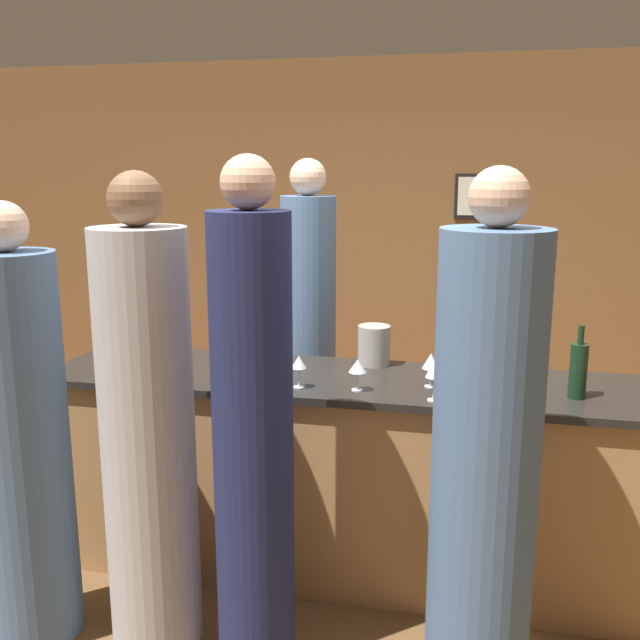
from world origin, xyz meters
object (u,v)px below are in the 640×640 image
object	(u,v)px
bartender	(309,345)
ice_bucket	(374,345)
guest_1	(148,435)
wine_bottle_0	(578,370)
guest_2	(253,437)
guest_3	(23,445)
guest_0	(485,469)

from	to	relation	value
bartender	ice_bucket	world-z (taller)	bartender
guest_1	wine_bottle_0	world-z (taller)	guest_1
guest_1	ice_bucket	distance (m)	1.24
guest_1	guest_2	distance (m)	0.46
wine_bottle_0	bartender	bearing A→B (deg)	149.47
guest_1	guest_3	size ratio (longest dim) A/B	1.06
guest_1	wine_bottle_0	distance (m)	1.83
bartender	guest_3	distance (m)	1.73
bartender	wine_bottle_0	bearing A→B (deg)	149.47
wine_bottle_0	ice_bucket	xyz separation A→B (m)	(-0.93, 0.34, -0.03)
guest_2	wine_bottle_0	size ratio (longest dim) A/B	6.28
guest_1	ice_bucket	world-z (taller)	guest_1
guest_0	guest_3	xyz separation A→B (m)	(-1.85, -0.02, -0.06)
guest_2	ice_bucket	distance (m)	1.04
guest_3	guest_1	bearing A→B (deg)	8.64
guest_2	guest_1	bearing A→B (deg)	175.80
guest_2	wine_bottle_0	xyz separation A→B (m)	(1.26, 0.64, 0.17)
guest_2	ice_bucket	xyz separation A→B (m)	(0.33, 0.98, 0.14)
guest_0	guest_1	xyz separation A→B (m)	(-1.33, 0.06, -0.01)
bartender	guest_3	xyz separation A→B (m)	(-0.85, -1.50, -0.10)
bartender	wine_bottle_0	distance (m)	1.61
guest_0	wine_bottle_0	xyz separation A→B (m)	(0.39, 0.67, 0.20)
bartender	guest_1	xyz separation A→B (m)	(-0.33, -1.42, -0.04)
guest_0	guest_3	size ratio (longest dim) A/B	1.07
guest_2	wine_bottle_0	bearing A→B (deg)	27.00
wine_bottle_0	ice_bucket	bearing A→B (deg)	159.97
bartender	wine_bottle_0	size ratio (longest dim) A/B	6.28
guest_3	ice_bucket	distance (m)	1.68
bartender	guest_2	xyz separation A→B (m)	(0.12, -1.46, 0.00)
bartender	guest_0	distance (m)	1.79
guest_0	guest_3	distance (m)	1.85
guest_1	ice_bucket	size ratio (longest dim) A/B	9.83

